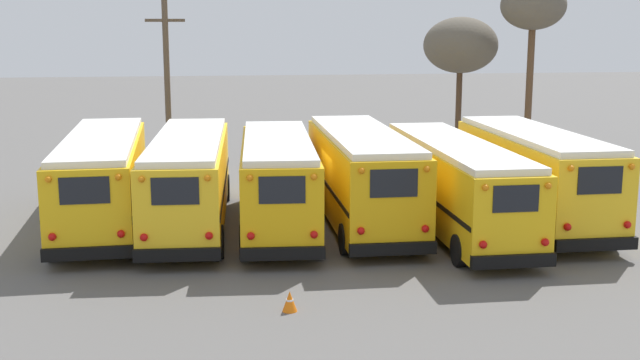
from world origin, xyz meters
name	(u,v)px	position (x,y,z in m)	size (l,w,h in m)	color
ground_plane	(320,226)	(0.00, 0.00, 0.00)	(160.00, 160.00, 0.00)	#5B5956
school_bus_0	(103,177)	(-7.28, 1.18, 1.69)	(2.90, 10.91, 3.08)	yellow
school_bus_1	(189,178)	(-4.37, 0.63, 1.69)	(2.92, 10.73, 3.09)	yellow
school_bus_2	(278,180)	(-1.46, -0.21, 1.70)	(2.93, 9.66, 3.10)	#EAAA0F
school_bus_3	(362,174)	(1.46, 0.17, 1.74)	(2.66, 10.01, 3.21)	#EAAA0F
school_bus_4	(455,182)	(4.37, -1.03, 1.62)	(2.45, 10.82, 2.97)	yellow
school_bus_5	(533,174)	(7.28, -0.60, 1.75)	(2.59, 9.44, 3.22)	yellow
utility_pole	(167,82)	(-5.52, 11.57, 4.10)	(1.80, 0.27, 7.87)	brown
bare_tree_0	(533,8)	(11.61, 10.55, 7.48)	(3.07, 3.07, 8.77)	brown
bare_tree_1	(461,46)	(8.86, 12.81, 5.68)	(3.69, 3.69, 7.11)	#473323
traffic_cone	(290,301)	(-1.86, -8.00, 0.25)	(0.36, 0.36, 0.50)	orange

